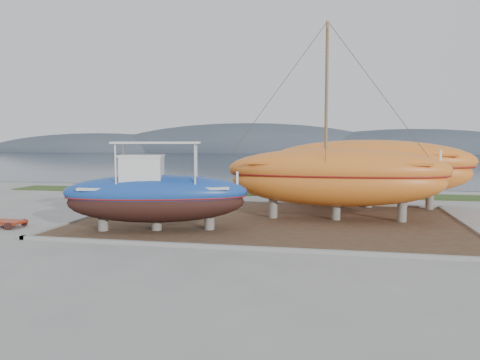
% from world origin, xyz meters
% --- Properties ---
extents(ground, '(140.00, 140.00, 0.00)m').
position_xyz_m(ground, '(0.00, 0.00, 0.00)').
color(ground, gray).
rests_on(ground, ground).
extents(dirt_patch, '(18.00, 12.00, 0.06)m').
position_xyz_m(dirt_patch, '(0.00, 4.00, 0.03)').
color(dirt_patch, '#422D1E').
rests_on(dirt_patch, ground).
extents(curb_frame, '(18.60, 12.60, 0.15)m').
position_xyz_m(curb_frame, '(0.00, 4.00, 0.07)').
color(curb_frame, gray).
rests_on(curb_frame, ground).
extents(grass_strip, '(44.00, 3.00, 0.08)m').
position_xyz_m(grass_strip, '(0.00, 15.50, 0.04)').
color(grass_strip, '#284219').
rests_on(grass_strip, ground).
extents(sea, '(260.00, 100.00, 0.04)m').
position_xyz_m(sea, '(0.00, 70.00, 0.00)').
color(sea, black).
rests_on(sea, ground).
extents(mountain_ridge, '(200.00, 36.00, 20.00)m').
position_xyz_m(mountain_ridge, '(0.00, 125.00, 0.00)').
color(mountain_ridge, '#333D49').
rests_on(mountain_ridge, ground).
extents(blue_caique, '(8.34, 4.44, 3.84)m').
position_xyz_m(blue_caique, '(-4.47, 0.55, 1.98)').
color(blue_caique, '#1944A1').
rests_on(blue_caique, dirt_patch).
extents(white_dinghy, '(4.23, 2.44, 1.20)m').
position_xyz_m(white_dinghy, '(-7.49, 6.34, 0.66)').
color(white_dinghy, silver).
rests_on(white_dinghy, dirt_patch).
extents(orange_sailboat, '(10.82, 3.38, 9.56)m').
position_xyz_m(orange_sailboat, '(3.19, 4.81, 4.84)').
color(orange_sailboat, orange).
rests_on(orange_sailboat, dirt_patch).
extents(orange_bare_hull, '(11.75, 4.01, 3.80)m').
position_xyz_m(orange_bare_hull, '(5.02, 9.48, 1.96)').
color(orange_bare_hull, orange).
rests_on(orange_bare_hull, dirt_patch).
extents(red_trailer, '(2.27, 1.25, 0.31)m').
position_xyz_m(red_trailer, '(-11.45, 0.03, 0.16)').
color(red_trailer, '#A62C12').
rests_on(red_trailer, ground).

